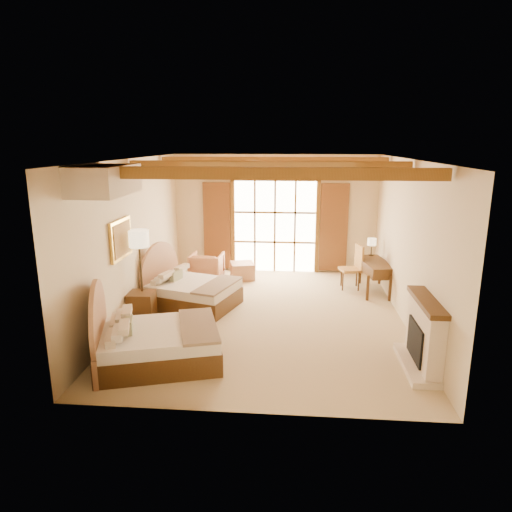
# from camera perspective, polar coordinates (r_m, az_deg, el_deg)

# --- Properties ---
(floor) EXTENTS (7.00, 7.00, 0.00)m
(floor) POSITION_cam_1_polar(r_m,az_deg,el_deg) (9.56, 1.37, -7.53)
(floor) COLOR tan
(floor) RESTS_ON ground
(wall_back) EXTENTS (5.50, 0.00, 5.50)m
(wall_back) POSITION_cam_1_polar(r_m,az_deg,el_deg) (12.53, 2.40, 5.27)
(wall_back) COLOR beige
(wall_back) RESTS_ON ground
(wall_left) EXTENTS (0.00, 7.00, 7.00)m
(wall_left) POSITION_cam_1_polar(r_m,az_deg,el_deg) (9.65, -15.11, 2.11)
(wall_left) COLOR beige
(wall_left) RESTS_ON ground
(wall_right) EXTENTS (0.00, 7.00, 7.00)m
(wall_right) POSITION_cam_1_polar(r_m,az_deg,el_deg) (9.35, 18.51, 1.48)
(wall_right) COLOR beige
(wall_right) RESTS_ON ground
(ceiling) EXTENTS (7.00, 7.00, 0.00)m
(ceiling) POSITION_cam_1_polar(r_m,az_deg,el_deg) (8.89, 1.49, 12.01)
(ceiling) COLOR #B0713B
(ceiling) RESTS_ON ground
(ceiling_beams) EXTENTS (5.39, 4.60, 0.18)m
(ceiling_beams) POSITION_cam_1_polar(r_m,az_deg,el_deg) (8.90, 1.48, 11.23)
(ceiling_beams) COLOR brown
(ceiling_beams) RESTS_ON ceiling
(french_doors) EXTENTS (3.95, 0.08, 2.60)m
(french_doors) POSITION_cam_1_polar(r_m,az_deg,el_deg) (12.53, 2.37, 3.64)
(french_doors) COLOR white
(french_doors) RESTS_ON ground
(fireplace) EXTENTS (0.46, 1.40, 1.16)m
(fireplace) POSITION_cam_1_polar(r_m,az_deg,el_deg) (7.79, 20.15, -9.59)
(fireplace) COLOR beige
(fireplace) RESTS_ON ground
(painting) EXTENTS (0.06, 0.95, 0.75)m
(painting) POSITION_cam_1_polar(r_m,az_deg,el_deg) (8.92, -16.49, 2.04)
(painting) COLOR gold
(painting) RESTS_ON wall_left
(canopy_valance) EXTENTS (0.70, 1.40, 0.45)m
(canopy_valance) POSITION_cam_1_polar(r_m,az_deg,el_deg) (7.49, -18.39, 8.99)
(canopy_valance) COLOR beige
(canopy_valance) RESTS_ON ceiling
(bed_near) EXTENTS (2.31, 1.94, 1.27)m
(bed_near) POSITION_cam_1_polar(r_m,az_deg,el_deg) (7.75, -13.12, -10.21)
(bed_near) COLOR #4C3415
(bed_near) RESTS_ON floor
(bed_far) EXTENTS (2.20, 1.85, 1.19)m
(bed_far) POSITION_cam_1_polar(r_m,az_deg,el_deg) (10.15, -8.60, -4.23)
(bed_far) COLOR #4C3415
(bed_far) RESTS_ON floor
(nightstand) EXTENTS (0.53, 0.53, 0.60)m
(nightstand) POSITION_cam_1_polar(r_m,az_deg,el_deg) (9.50, -14.08, -6.17)
(nightstand) COLOR #4C3415
(nightstand) RESTS_ON floor
(floor_lamp) EXTENTS (0.39, 0.39, 1.85)m
(floor_lamp) POSITION_cam_1_polar(r_m,az_deg,el_deg) (9.23, -14.40, 1.44)
(floor_lamp) COLOR #312718
(floor_lamp) RESTS_ON floor
(armchair) EXTENTS (0.83, 0.86, 0.75)m
(armchair) POSITION_cam_1_polar(r_m,az_deg,el_deg) (11.86, -6.17, -1.38)
(armchair) COLOR #BE7952
(armchair) RESTS_ON floor
(ottoman) EXTENTS (0.72, 0.72, 0.43)m
(ottoman) POSITION_cam_1_polar(r_m,az_deg,el_deg) (12.03, -1.72, -1.86)
(ottoman) COLOR #A46C4A
(ottoman) RESTS_ON floor
(desk) EXTENTS (0.84, 1.48, 0.75)m
(desk) POSITION_cam_1_polar(r_m,az_deg,el_deg) (11.31, 14.58, -2.38)
(desk) COLOR #4C3415
(desk) RESTS_ON floor
(desk_chair) EXTENTS (0.58, 0.57, 1.08)m
(desk_chair) POSITION_cam_1_polar(r_m,az_deg,el_deg) (11.45, 11.81, -2.36)
(desk_chair) COLOR #B67841
(desk_chair) RESTS_ON floor
(desk_lamp) EXTENTS (0.22, 0.22, 0.44)m
(desk_lamp) POSITION_cam_1_polar(r_m,az_deg,el_deg) (11.72, 14.28, 1.64)
(desk_lamp) COLOR #312718
(desk_lamp) RESTS_ON desk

